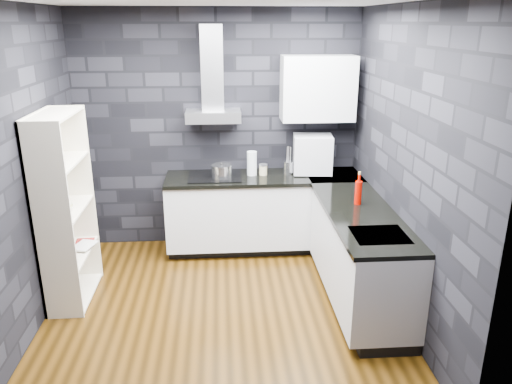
{
  "coord_description": "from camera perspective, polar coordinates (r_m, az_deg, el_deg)",
  "views": [
    {
      "loc": [
        0.02,
        -4.05,
        2.55
      ],
      "look_at": [
        0.35,
        0.45,
        1.0
      ],
      "focal_mm": 35.0,
      "sensor_mm": 36.0,
      "label": 1
    }
  ],
  "objects": [
    {
      "name": "counter_back_cab",
      "position": [
        5.75,
        0.88,
        -2.12
      ],
      "size": [
        2.2,
        0.6,
        0.76
      ],
      "primitive_type": "cube",
      "color": "silver",
      "rests_on": "ground"
    },
    {
      "name": "utensil_crock",
      "position": [
        5.68,
        3.7,
        2.78
      ],
      "size": [
        0.13,
        0.13,
        0.14
      ],
      "primitive_type": "cylinder",
      "rotation": [
        0.0,
        0.0,
        0.2
      ],
      "color": "silver",
      "rests_on": "counter_back_top"
    },
    {
      "name": "pot",
      "position": [
        5.5,
        -3.94,
        2.32
      ],
      "size": [
        0.28,
        0.28,
        0.13
      ],
      "primitive_type": "cylinder",
      "rotation": [
        0.0,
        0.0,
        -0.33
      ],
      "color": "silver",
      "rests_on": "cooktop"
    },
    {
      "name": "counter_right_cab",
      "position": [
        4.8,
        11.77,
        -6.97
      ],
      "size": [
        0.6,
        1.8,
        0.76
      ],
      "primitive_type": "cube",
      "color": "silver",
      "rests_on": "ground"
    },
    {
      "name": "sink_rim",
      "position": [
        4.2,
        13.95,
        -4.82
      ],
      "size": [
        0.44,
        0.4,
        0.01
      ],
      "primitive_type": "cube",
      "color": "silver",
      "rests_on": "counter_right_top"
    },
    {
      "name": "hood_chimney",
      "position": [
        5.57,
        -5.04,
        13.96
      ],
      "size": [
        0.24,
        0.2,
        0.9
      ],
      "primitive_type": "cube",
      "color": "silver",
      "rests_on": "hood_body"
    },
    {
      "name": "cooktop",
      "position": [
        5.59,
        -4.72,
        1.81
      ],
      "size": [
        0.58,
        0.5,
        0.01
      ],
      "primitive_type": "cube",
      "color": "black",
      "rests_on": "counter_back_top"
    },
    {
      "name": "upper_cabinet",
      "position": [
        5.62,
        7.07,
        11.68
      ],
      "size": [
        0.8,
        0.35,
        0.7
      ],
      "primitive_type": "cube",
      "color": "silver",
      "rests_on": "wall_back"
    },
    {
      "name": "counter_back_top",
      "position": [
        5.61,
        0.91,
        1.65
      ],
      "size": [
        2.2,
        0.62,
        0.04
      ],
      "primitive_type": "cube",
      "color": "black",
      "rests_on": "counter_back_cab"
    },
    {
      "name": "toekick_back",
      "position": [
        5.96,
        0.83,
        -5.85
      ],
      "size": [
        2.18,
        0.5,
        0.1
      ],
      "primitive_type": "cube",
      "color": "black",
      "rests_on": "ground"
    },
    {
      "name": "hood_body",
      "position": [
        5.56,
        -4.9,
        8.66
      ],
      "size": [
        0.6,
        0.34,
        0.12
      ],
      "primitive_type": "cube",
      "color": "silver",
      "rests_on": "wall_back"
    },
    {
      "name": "bookshelf",
      "position": [
        4.92,
        -20.95,
        -1.91
      ],
      "size": [
        0.49,
        0.85,
        1.8
      ],
      "primitive_type": "cube",
      "rotation": [
        0.0,
        0.0,
        0.19
      ],
      "color": "beige",
      "rests_on": "ground"
    },
    {
      "name": "wall_front",
      "position": [
        2.7,
        -4.27,
        -7.42
      ],
      "size": [
        3.2,
        0.05,
        2.7
      ],
      "primitive_type": "cube",
      "color": "black",
      "rests_on": "ground"
    },
    {
      "name": "storage_jar",
      "position": [
        5.63,
        0.83,
        2.51
      ],
      "size": [
        0.09,
        0.09,
        0.11
      ],
      "primitive_type": "cylinder",
      "rotation": [
        0.0,
        0.0,
        0.0
      ],
      "color": "tan",
      "rests_on": "counter_back_top"
    },
    {
      "name": "counter_corner_top",
      "position": [
        5.74,
        8.88,
        1.84
      ],
      "size": [
        0.62,
        0.62,
        0.04
      ],
      "primitive_type": "cube",
      "color": "black",
      "rests_on": "counter_right_cab"
    },
    {
      "name": "toekick_right",
      "position": [
        5.01,
        11.89,
        -11.37
      ],
      "size": [
        0.5,
        1.78,
        0.1
      ],
      "primitive_type": "cube",
      "color": "black",
      "rests_on": "ground"
    },
    {
      "name": "book_second",
      "position": [
        5.15,
        -19.99,
        -4.56
      ],
      "size": [
        0.17,
        0.07,
        0.24
      ],
      "primitive_type": "imported",
      "rotation": [
        0.0,
        0.0,
        -0.3
      ],
      "color": "#B2B2B2",
      "rests_on": "bookshelf"
    },
    {
      "name": "glass_vase",
      "position": [
        5.6,
        -0.48,
        3.29
      ],
      "size": [
        0.11,
        0.11,
        0.27
      ],
      "primitive_type": "cylinder",
      "rotation": [
        0.0,
        0.0,
        0.03
      ],
      "color": "silver",
      "rests_on": "counter_back_top"
    },
    {
      "name": "book_red",
      "position": [
        5.21,
        -20.13,
        -4.55
      ],
      "size": [
        0.18,
        0.04,
        0.24
      ],
      "primitive_type": "imported",
      "rotation": [
        0.0,
        0.0,
        0.08
      ],
      "color": "maroon",
      "rests_on": "bookshelf"
    },
    {
      "name": "wall_back",
      "position": [
        5.8,
        -4.33,
        6.97
      ],
      "size": [
        3.2,
        0.05,
        2.7
      ],
      "primitive_type": "cube",
      "color": "black",
      "rests_on": "ground"
    },
    {
      "name": "wall_right",
      "position": [
        4.51,
        16.82,
        2.73
      ],
      "size": [
        0.05,
        3.2,
        2.7
      ],
      "primitive_type": "cube",
      "color": "black",
      "rests_on": "ground"
    },
    {
      "name": "counter_right_top",
      "position": [
        4.64,
        11.98,
        -2.53
      ],
      "size": [
        0.62,
        1.8,
        0.04
      ],
      "primitive_type": "cube",
      "color": "black",
      "rests_on": "counter_right_cab"
    },
    {
      "name": "appliance_garage",
      "position": [
        5.68,
        6.47,
        4.33
      ],
      "size": [
        0.45,
        0.37,
        0.43
      ],
      "primitive_type": "cube",
      "rotation": [
        0.0,
        0.0,
        -0.09
      ],
      "color": "silver",
      "rests_on": "counter_back_top"
    },
    {
      "name": "red_bottle",
      "position": [
        4.8,
        11.61,
        -0.09
      ],
      "size": [
        0.08,
        0.08,
        0.22
      ],
      "primitive_type": "cylinder",
      "rotation": [
        0.0,
        0.0,
        -0.29
      ],
      "color": "#990800",
      "rests_on": "counter_right_top"
    },
    {
      "name": "ceiling",
      "position": [
        4.05,
        -4.81,
        21.05
      ],
      "size": [
        3.2,
        3.2,
        0.0
      ],
      "primitive_type": "plane",
      "rotation": [
        3.14,
        0.0,
        0.0
      ],
      "color": "white"
    },
    {
      "name": "fruit_bowl",
      "position": [
        4.85,
        -21.21,
        -1.77
      ],
      "size": [
        0.21,
        0.21,
        0.05
      ],
      "primitive_type": "imported",
      "rotation": [
        0.0,
        0.0,
        0.09
      ],
      "color": "white",
      "rests_on": "bookshelf"
    },
    {
      "name": "ground",
      "position": [
        4.78,
        -3.9,
        -13.3
      ],
      "size": [
        3.2,
        3.2,
        0.0
      ],
      "primitive_type": "plane",
      "color": "#422709"
    },
    {
      "name": "wall_left",
      "position": [
        4.53,
        -25.33,
        1.76
      ],
      "size": [
        0.05,
        3.2,
        2.7
      ],
      "primitive_type": "cube",
      "color": "black",
      "rests_on": "ground"
    }
  ]
}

